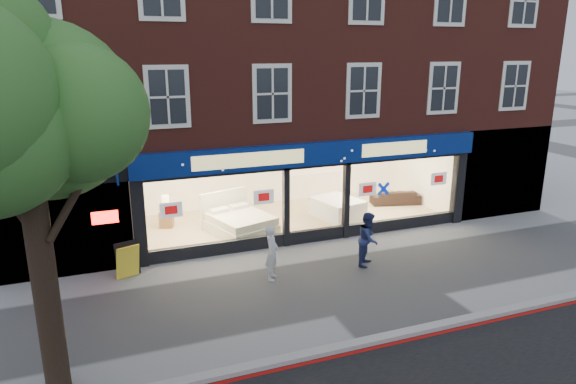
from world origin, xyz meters
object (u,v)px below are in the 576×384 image
a_board (128,260)px  pedestrian_grey (272,253)px  display_bed (239,222)px  mattress_stack (337,208)px  sofa (395,197)px  pedestrian_blue (368,239)px

a_board → pedestrian_grey: size_ratio=0.64×
display_bed → mattress_stack: 3.79m
sofa → mattress_stack: bearing=27.9°
display_bed → pedestrian_grey: (-0.09, -3.66, 0.31)m
mattress_stack → a_board: a_board is taller
a_board → pedestrian_grey: pedestrian_grey is taller
mattress_stack → display_bed: bearing=-176.4°
sofa → pedestrian_blue: 6.08m
mattress_stack → pedestrian_blue: size_ratio=1.27×
mattress_stack → pedestrian_grey: (-3.88, -3.90, 0.32)m
mattress_stack → sofa: (2.90, 0.71, -0.06)m
pedestrian_grey → pedestrian_blue: bearing=-64.2°
pedestrian_grey → sofa: bearing=-28.5°
a_board → pedestrian_blue: (6.57, -1.57, 0.30)m
pedestrian_blue → pedestrian_grey: bearing=131.9°
sofa → a_board: a_board is taller
pedestrian_grey → mattress_stack: bearing=-17.6°
display_bed → pedestrian_blue: size_ratio=1.66×
mattress_stack → a_board: (-7.53, -2.40, 0.05)m
a_board → pedestrian_blue: 6.77m
display_bed → a_board: display_bed is taller
pedestrian_grey → a_board: bearing=95.0°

